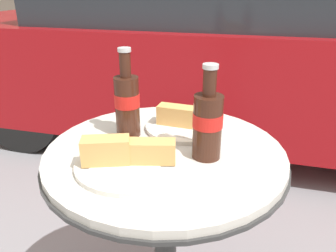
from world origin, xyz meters
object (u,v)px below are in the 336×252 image
object	(u,v)px
cola_bottle_right	(127,103)
lunch_plate_far	(128,158)
cola_bottle_left	(208,123)
bistro_table	(165,208)
lunch_plate_near	(183,123)
parked_car	(224,51)

from	to	relation	value
cola_bottle_right	lunch_plate_far	xyz separation A→B (m)	(0.06, -0.16, -0.07)
cola_bottle_left	bistro_table	bearing A→B (deg)	172.72
cola_bottle_right	lunch_plate_far	distance (m)	0.19
bistro_table	lunch_plate_near	bearing A→B (deg)	81.61
lunch_plate_near	parked_car	xyz separation A→B (m)	(-0.05, 1.72, -0.12)
bistro_table	parked_car	bearing A→B (deg)	90.98
cola_bottle_left	lunch_plate_near	world-z (taller)	cola_bottle_left
cola_bottle_left	parked_car	xyz separation A→B (m)	(-0.14, 1.86, -0.19)
cola_bottle_right	lunch_plate_far	size ratio (longest dim) A/B	0.95
lunch_plate_far	lunch_plate_near	bearing A→B (deg)	71.89
bistro_table	cola_bottle_left	xyz separation A→B (m)	(0.11, -0.01, 0.28)
bistro_table	cola_bottle_left	size ratio (longest dim) A/B	3.22
cola_bottle_right	parked_car	distance (m)	1.81
cola_bottle_left	cola_bottle_right	distance (m)	0.24
bistro_table	parked_car	distance (m)	1.85
lunch_plate_far	parked_car	xyz separation A→B (m)	(0.03, 1.95, -0.12)
bistro_table	parked_car	xyz separation A→B (m)	(-0.03, 1.85, 0.09)
cola_bottle_right	bistro_table	bearing A→B (deg)	-24.47
cola_bottle_left	parked_car	bearing A→B (deg)	94.28
cola_bottle_right	lunch_plate_near	world-z (taller)	cola_bottle_right
cola_bottle_left	cola_bottle_right	size ratio (longest dim) A/B	0.95
cola_bottle_right	lunch_plate_near	distance (m)	0.18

